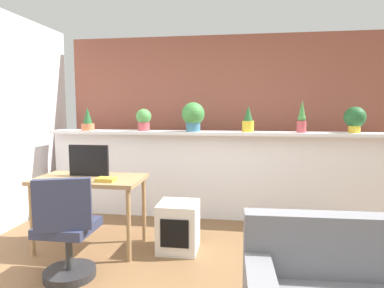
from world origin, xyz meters
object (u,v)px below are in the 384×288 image
at_px(potted_plant_3, 248,120).
at_px(potted_plant_4, 302,119).
at_px(potted_plant_5, 355,118).
at_px(book_on_desk, 106,179).
at_px(potted_plant_2, 193,116).
at_px(potted_plant_1, 144,119).
at_px(potted_plant_0, 88,120).
at_px(tv_monitor, 89,160).
at_px(desk, 90,185).
at_px(side_cube_shelf, 178,227).
at_px(office_chair, 67,236).

height_order(potted_plant_3, potted_plant_4, potted_plant_4).
xyz_separation_m(potted_plant_5, book_on_desk, (-2.67, -1.29, -0.57)).
bearing_deg(potted_plant_5, potted_plant_2, -178.56).
bearing_deg(book_on_desk, potted_plant_4, 31.47).
bearing_deg(potted_plant_1, potted_plant_4, -0.43).
distance_m(potted_plant_0, potted_plant_4, 2.80).
bearing_deg(potted_plant_5, tv_monitor, -160.12).
relative_size(potted_plant_4, book_on_desk, 2.27).
bearing_deg(potted_plant_0, potted_plant_1, 2.37).
bearing_deg(potted_plant_2, tv_monitor, -133.36).
bearing_deg(book_on_desk, potted_plant_0, 122.00).
xyz_separation_m(tv_monitor, book_on_desk, (0.28, -0.23, -0.15)).
bearing_deg(tv_monitor, desk, -64.13).
bearing_deg(potted_plant_1, side_cube_shelf, -57.51).
height_order(side_cube_shelf, book_on_desk, book_on_desk).
height_order(potted_plant_3, desk, potted_plant_3).
relative_size(potted_plant_0, office_chair, 0.35).
xyz_separation_m(potted_plant_3, tv_monitor, (-1.66, -1.02, -0.39)).
height_order(potted_plant_5, side_cube_shelf, potted_plant_5).
bearing_deg(side_cube_shelf, potted_plant_3, 55.57).
bearing_deg(book_on_desk, potted_plant_3, 42.15).
distance_m(potted_plant_4, potted_plant_5, 0.64).
bearing_deg(side_cube_shelf, potted_plant_4, 37.05).
bearing_deg(potted_plant_5, potted_plant_0, -178.88).
height_order(potted_plant_0, office_chair, potted_plant_0).
relative_size(office_chair, book_on_desk, 5.14).
bearing_deg(potted_plant_0, desk, -64.18).
xyz_separation_m(potted_plant_4, desk, (-2.28, -1.10, -0.66)).
bearing_deg(desk, side_cube_shelf, 4.31).
xyz_separation_m(potted_plant_5, side_cube_shelf, (-1.99, -1.08, -1.09)).
distance_m(potted_plant_1, desk, 1.31).
height_order(potted_plant_2, side_cube_shelf, potted_plant_2).
distance_m(potted_plant_3, side_cube_shelf, 1.64).
bearing_deg(desk, potted_plant_5, 21.50).
relative_size(potted_plant_1, potted_plant_3, 0.88).
height_order(potted_plant_1, potted_plant_4, potted_plant_4).
bearing_deg(desk, office_chair, -80.79).
height_order(potted_plant_2, desk, potted_plant_2).
relative_size(potted_plant_4, potted_plant_5, 1.26).
distance_m(desk, office_chair, 0.73).
bearing_deg(office_chair, potted_plant_3, 49.43).
height_order(potted_plant_0, potted_plant_1, potted_plant_0).
distance_m(potted_plant_5, office_chair, 3.47).
distance_m(potted_plant_0, potted_plant_3, 2.15).
height_order(potted_plant_2, potted_plant_5, potted_plant_2).
bearing_deg(potted_plant_2, potted_plant_5, 1.44).
distance_m(potted_plant_3, potted_plant_4, 0.65).
distance_m(office_chair, book_on_desk, 0.66).
xyz_separation_m(office_chair, side_cube_shelf, (0.81, 0.74, -0.14)).
xyz_separation_m(potted_plant_3, office_chair, (-1.51, -1.77, -0.92)).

